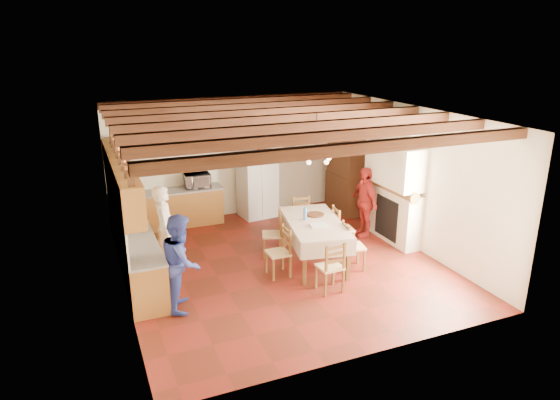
# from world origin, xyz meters

# --- Properties ---
(floor) EXTENTS (6.00, 6.50, 0.02)m
(floor) POSITION_xyz_m (0.00, 0.00, -0.01)
(floor) COLOR #531B10
(floor) RESTS_ON ground
(ceiling) EXTENTS (6.00, 6.50, 0.02)m
(ceiling) POSITION_xyz_m (0.00, 0.00, 3.01)
(ceiling) COLOR beige
(ceiling) RESTS_ON ground
(wall_back) EXTENTS (6.00, 0.02, 3.00)m
(wall_back) POSITION_xyz_m (0.00, 3.26, 1.50)
(wall_back) COLOR beige
(wall_back) RESTS_ON ground
(wall_front) EXTENTS (6.00, 0.02, 3.00)m
(wall_front) POSITION_xyz_m (0.00, -3.26, 1.50)
(wall_front) COLOR beige
(wall_front) RESTS_ON ground
(wall_left) EXTENTS (0.02, 6.50, 3.00)m
(wall_left) POSITION_xyz_m (-3.01, 0.00, 1.50)
(wall_left) COLOR beige
(wall_left) RESTS_ON ground
(wall_right) EXTENTS (0.02, 6.50, 3.00)m
(wall_right) POSITION_xyz_m (3.01, 0.00, 1.50)
(wall_right) COLOR beige
(wall_right) RESTS_ON ground
(ceiling_beams) EXTENTS (6.00, 6.30, 0.16)m
(ceiling_beams) POSITION_xyz_m (0.00, 0.00, 2.91)
(ceiling_beams) COLOR #33170D
(ceiling_beams) RESTS_ON ground
(lower_cabinets_left) EXTENTS (0.60, 4.30, 0.86)m
(lower_cabinets_left) POSITION_xyz_m (-2.70, 1.05, 0.43)
(lower_cabinets_left) COLOR brown
(lower_cabinets_left) RESTS_ON ground
(lower_cabinets_back) EXTENTS (2.30, 0.60, 0.86)m
(lower_cabinets_back) POSITION_xyz_m (-1.55, 2.95, 0.43)
(lower_cabinets_back) COLOR brown
(lower_cabinets_back) RESTS_ON ground
(countertop_left) EXTENTS (0.62, 4.30, 0.04)m
(countertop_left) POSITION_xyz_m (-2.70, 1.05, 0.88)
(countertop_left) COLOR slate
(countertop_left) RESTS_ON lower_cabinets_left
(countertop_back) EXTENTS (2.34, 0.62, 0.04)m
(countertop_back) POSITION_xyz_m (-1.55, 2.95, 0.88)
(countertop_back) COLOR slate
(countertop_back) RESTS_ON lower_cabinets_back
(backsplash_left) EXTENTS (0.03, 4.30, 0.60)m
(backsplash_left) POSITION_xyz_m (-2.98, 1.05, 1.20)
(backsplash_left) COLOR white
(backsplash_left) RESTS_ON ground
(backsplash_back) EXTENTS (2.30, 0.03, 0.60)m
(backsplash_back) POSITION_xyz_m (-1.55, 3.23, 1.20)
(backsplash_back) COLOR white
(backsplash_back) RESTS_ON ground
(upper_cabinets) EXTENTS (0.35, 4.20, 0.70)m
(upper_cabinets) POSITION_xyz_m (-2.83, 1.05, 1.85)
(upper_cabinets) COLOR brown
(upper_cabinets) RESTS_ON ground
(fireplace) EXTENTS (0.56, 1.60, 2.80)m
(fireplace) POSITION_xyz_m (2.72, 0.20, 1.40)
(fireplace) COLOR beige
(fireplace) RESTS_ON ground
(wall_picture) EXTENTS (0.34, 0.03, 0.42)m
(wall_picture) POSITION_xyz_m (1.55, 3.23, 1.85)
(wall_picture) COLOR #301B15
(wall_picture) RESTS_ON ground
(refrigerator) EXTENTS (0.92, 0.79, 1.70)m
(refrigerator) POSITION_xyz_m (0.55, 2.87, 0.85)
(refrigerator) COLOR silver
(refrigerator) RESTS_ON floor
(hutch) EXTENTS (0.53, 1.23, 2.22)m
(hutch) POSITION_xyz_m (2.75, 2.33, 1.11)
(hutch) COLOR #3A2714
(hutch) RESTS_ON floor
(dining_table) EXTENTS (1.40, 2.18, 0.88)m
(dining_table) POSITION_xyz_m (0.64, -0.16, 0.79)
(dining_table) COLOR beige
(dining_table) RESTS_ON floor
(chandelier) EXTENTS (0.47, 0.47, 0.03)m
(chandelier) POSITION_xyz_m (0.64, -0.16, 2.25)
(chandelier) COLOR black
(chandelier) RESTS_ON ground
(chair_left_near) EXTENTS (0.40, 0.42, 0.96)m
(chair_left_near) POSITION_xyz_m (-0.24, -0.43, 0.48)
(chair_left_near) COLOR brown
(chair_left_near) RESTS_ON floor
(chair_left_far) EXTENTS (0.52, 0.53, 0.96)m
(chair_left_far) POSITION_xyz_m (-0.00, 0.48, 0.48)
(chair_left_far) COLOR brown
(chair_left_far) RESTS_ON floor
(chair_right_near) EXTENTS (0.47, 0.49, 0.96)m
(chair_right_near) POSITION_xyz_m (1.23, -0.71, 0.48)
(chair_right_near) COLOR brown
(chair_right_near) RESTS_ON floor
(chair_right_far) EXTENTS (0.45, 0.47, 0.96)m
(chair_right_far) POSITION_xyz_m (1.50, 0.19, 0.48)
(chair_right_far) COLOR brown
(chair_right_far) RESTS_ON floor
(chair_end_near) EXTENTS (0.44, 0.42, 0.96)m
(chair_end_near) POSITION_xyz_m (0.38, -1.33, 0.48)
(chair_end_near) COLOR brown
(chair_end_near) RESTS_ON floor
(chair_end_far) EXTENTS (0.48, 0.47, 0.96)m
(chair_end_far) POSITION_xyz_m (0.95, 1.03, 0.48)
(chair_end_far) COLOR brown
(chair_end_far) RESTS_ON floor
(person_man) EXTENTS (0.53, 0.70, 1.72)m
(person_man) POSITION_xyz_m (-2.14, 0.61, 0.86)
(person_man) COLOR white
(person_man) RESTS_ON floor
(person_woman_blue) EXTENTS (0.81, 0.93, 1.64)m
(person_woman_blue) POSITION_xyz_m (-2.15, -0.89, 0.82)
(person_woman_blue) COLOR #303D93
(person_woman_blue) RESTS_ON floor
(person_woman_red) EXTENTS (0.41, 0.95, 1.61)m
(person_woman_red) POSITION_xyz_m (2.33, 0.71, 0.80)
(person_woman_red) COLOR #B12723
(person_woman_red) RESTS_ON floor
(microwave) EXTENTS (0.61, 0.43, 0.33)m
(microwave) POSITION_xyz_m (-0.95, 2.95, 1.07)
(microwave) COLOR silver
(microwave) RESTS_ON countertop_back
(fridge_vase) EXTENTS (0.40, 0.40, 0.33)m
(fridge_vase) POSITION_xyz_m (0.66, 2.87, 1.86)
(fridge_vase) COLOR #3A2714
(fridge_vase) RESTS_ON refrigerator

